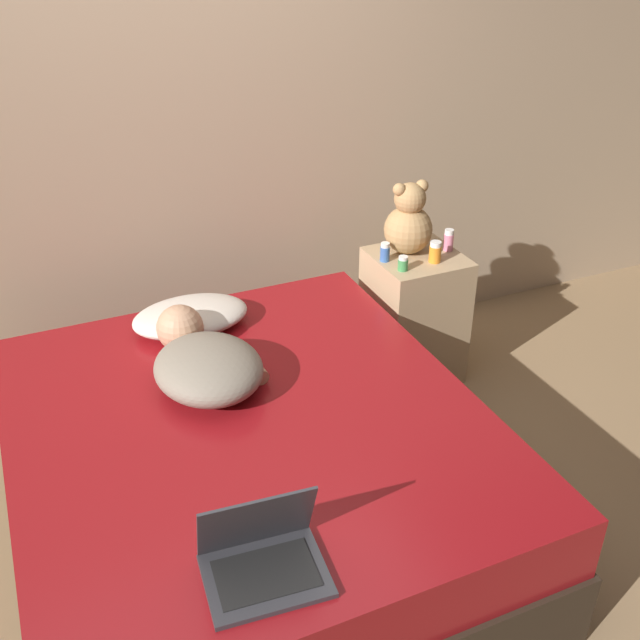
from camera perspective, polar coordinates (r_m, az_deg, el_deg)
ground_plane at (r=2.98m, az=-5.03°, el=-15.40°), size 12.00×12.00×0.00m
wall_back at (r=3.36m, az=-13.12°, el=15.21°), size 8.00×0.06×2.60m
bed at (r=2.80m, az=-5.27°, el=-11.66°), size 1.63×1.82×0.52m
nightstand at (r=3.65m, az=7.14°, el=0.30°), size 0.40×0.40×0.64m
pillow at (r=3.15m, az=-9.83°, el=0.30°), size 0.48×0.33×0.10m
person_lying at (r=2.79m, az=-8.83°, el=-3.07°), size 0.42×0.64×0.19m
laptop at (r=2.09m, az=-4.43°, el=-17.43°), size 0.34×0.28×0.25m
teddy_bear at (r=3.48m, az=6.76°, el=7.41°), size 0.22×0.22×0.34m
bottle_pink at (r=3.56m, az=9.77°, el=6.01°), size 0.05×0.05×0.10m
bottle_orange at (r=3.43m, az=8.77°, el=5.13°), size 0.06×0.06×0.10m
bottle_blue at (r=3.42m, az=4.97°, el=5.17°), size 0.04×0.04×0.09m
bottle_green at (r=3.34m, az=6.34°, el=4.30°), size 0.05×0.05×0.07m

